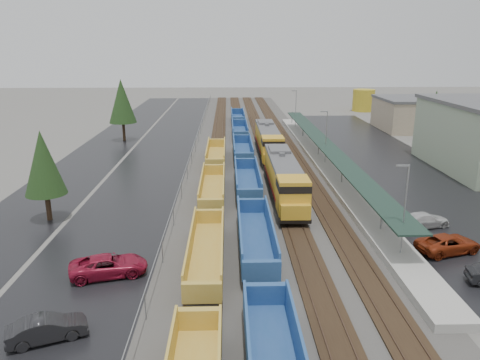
# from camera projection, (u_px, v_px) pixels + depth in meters

# --- Properties ---
(ballast_strip) EXTENTS (20.00, 160.00, 0.08)m
(ballast_strip) POSITION_uv_depth(u_px,v_px,m) (254.00, 152.00, 75.79)
(ballast_strip) COLOR #302D2B
(ballast_strip) RESTS_ON ground
(trackbed) EXTENTS (14.60, 160.00, 0.22)m
(trackbed) POSITION_uv_depth(u_px,v_px,m) (254.00, 151.00, 75.76)
(trackbed) COLOR black
(trackbed) RESTS_ON ground
(west_parking_lot) EXTENTS (10.00, 160.00, 0.02)m
(west_parking_lot) POSITION_uv_depth(u_px,v_px,m) (161.00, 152.00, 75.41)
(west_parking_lot) COLOR black
(west_parking_lot) RESTS_ON ground
(west_road) EXTENTS (9.00, 160.00, 0.02)m
(west_road) POSITION_uv_depth(u_px,v_px,m) (99.00, 153.00, 75.15)
(west_road) COLOR black
(west_road) RESTS_ON ground
(east_commuter_lot) EXTENTS (16.00, 100.00, 0.02)m
(east_commuter_lot) POSITION_uv_depth(u_px,v_px,m) (391.00, 167.00, 66.69)
(east_commuter_lot) COLOR black
(east_commuter_lot) RESTS_ON ground
(station_platform) EXTENTS (3.00, 80.00, 8.00)m
(station_platform) POSITION_uv_depth(u_px,v_px,m) (325.00, 162.00, 66.25)
(station_platform) COLOR #9E9B93
(station_platform) RESTS_ON ground
(chainlink_fence) EXTENTS (0.08, 160.04, 2.02)m
(chainlink_fence) POSITION_uv_depth(u_px,v_px,m) (195.00, 145.00, 73.61)
(chainlink_fence) COLOR gray
(chainlink_fence) RESTS_ON ground
(distant_hills) EXTENTS (301.00, 140.00, 25.20)m
(distant_hills) POSITION_uv_depth(u_px,v_px,m) (330.00, 82.00, 221.65)
(distant_hills) COLOR #445542
(distant_hills) RESTS_ON ground
(tree_west_near) EXTENTS (3.96, 3.96, 9.00)m
(tree_west_near) POSITION_uv_depth(u_px,v_px,m) (43.00, 163.00, 44.81)
(tree_west_near) COLOR #332316
(tree_west_near) RESTS_ON ground
(tree_west_far) EXTENTS (4.84, 4.84, 11.00)m
(tree_west_far) POSITION_uv_depth(u_px,v_px,m) (122.00, 101.00, 82.83)
(tree_west_far) COLOR #332316
(tree_west_far) RESTS_ON ground
(tree_east) EXTENTS (4.40, 4.40, 10.00)m
(tree_east) POSITION_uv_depth(u_px,v_px,m) (434.00, 113.00, 72.81)
(tree_east) COLOR #332316
(tree_east) RESTS_ON ground
(locomotive_lead) EXTENTS (3.06, 20.14, 4.56)m
(locomotive_lead) POSITION_uv_depth(u_px,v_px,m) (284.00, 178.00, 52.00)
(locomotive_lead) COLOR black
(locomotive_lead) RESTS_ON ground
(locomotive_trail) EXTENTS (3.06, 20.14, 4.56)m
(locomotive_trail) POSITION_uv_depth(u_px,v_px,m) (268.00, 141.00, 72.17)
(locomotive_trail) COLOR black
(locomotive_trail) RESTS_ON ground
(well_string_yellow) EXTENTS (2.63, 81.28, 2.33)m
(well_string_yellow) POSITION_uv_depth(u_px,v_px,m) (206.00, 252.00, 36.44)
(well_string_yellow) COLOR gold
(well_string_yellow) RESTS_ON ground
(well_string_blue) EXTENTS (2.79, 115.25, 2.48)m
(well_string_blue) POSITION_uv_depth(u_px,v_px,m) (247.00, 181.00, 55.26)
(well_string_blue) COLOR navy
(well_string_blue) RESTS_ON ground
(storage_tank) EXTENTS (5.61, 5.61, 5.61)m
(storage_tank) POSITION_uv_depth(u_px,v_px,m) (363.00, 100.00, 121.91)
(storage_tank) COLOR gold
(storage_tank) RESTS_ON ground
(parked_car_west_b) EXTENTS (3.20, 4.80, 1.49)m
(parked_car_west_b) POSITION_uv_depth(u_px,v_px,m) (47.00, 329.00, 27.32)
(parked_car_west_b) COLOR black
(parked_car_west_b) RESTS_ON ground
(parked_car_west_c) EXTENTS (4.01, 6.20, 1.59)m
(parked_car_west_c) POSITION_uv_depth(u_px,v_px,m) (109.00, 266.00, 35.02)
(parked_car_west_c) COLOR maroon
(parked_car_west_c) RESTS_ON ground
(parked_car_east_b) EXTENTS (4.00, 5.98, 1.52)m
(parked_car_east_b) POSITION_uv_depth(u_px,v_px,m) (448.00, 244.00, 38.96)
(parked_car_east_b) COLOR maroon
(parked_car_east_b) RESTS_ON ground
(parked_car_east_c) EXTENTS (3.25, 5.24, 1.42)m
(parked_car_east_c) POSITION_uv_depth(u_px,v_px,m) (425.00, 220.00, 44.35)
(parked_car_east_c) COLOR silver
(parked_car_east_c) RESTS_ON ground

